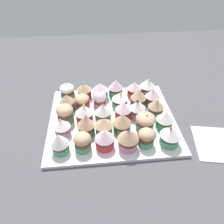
# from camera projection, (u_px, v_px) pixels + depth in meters

# --- Properties ---
(ground_plane) EXTENTS (1.80, 1.80, 0.03)m
(ground_plane) POSITION_uv_depth(u_px,v_px,m) (112.00, 123.00, 0.81)
(ground_plane) COLOR #4C4C51
(baking_tray) EXTENTS (0.46, 0.40, 0.01)m
(baking_tray) POSITION_uv_depth(u_px,v_px,m) (112.00, 119.00, 0.79)
(baking_tray) COLOR silver
(baking_tray) RESTS_ON ground_plane
(cupcake_0) EXTENTS (0.06, 0.06, 0.07)m
(cupcake_0) POSITION_uv_depth(u_px,v_px,m) (59.00, 143.00, 0.64)
(cupcake_0) COLOR #4C9E6B
(cupcake_0) RESTS_ON baking_tray
(cupcake_1) EXTENTS (0.05, 0.05, 0.06)m
(cupcake_1) POSITION_uv_depth(u_px,v_px,m) (82.00, 142.00, 0.66)
(cupcake_1) COLOR #4C9E6B
(cupcake_1) RESTS_ON baking_tray
(cupcake_2) EXTENTS (0.06, 0.06, 0.07)m
(cupcake_2) POSITION_uv_depth(u_px,v_px,m) (105.00, 139.00, 0.66)
(cupcake_2) COLOR #D1333D
(cupcake_2) RESTS_ON baking_tray
(cupcake_3) EXTENTS (0.07, 0.07, 0.08)m
(cupcake_3) POSITION_uv_depth(u_px,v_px,m) (128.00, 138.00, 0.65)
(cupcake_3) COLOR pink
(cupcake_3) RESTS_ON baking_tray
(cupcake_4) EXTENTS (0.05, 0.05, 0.06)m
(cupcake_4) POSITION_uv_depth(u_px,v_px,m) (146.00, 137.00, 0.67)
(cupcake_4) COLOR #4C9E6B
(cupcake_4) RESTS_ON baking_tray
(cupcake_5) EXTENTS (0.07, 0.07, 0.07)m
(cupcake_5) POSITION_uv_depth(u_px,v_px,m) (170.00, 135.00, 0.67)
(cupcake_5) COLOR #4C9E6B
(cupcake_5) RESTS_ON baking_tray
(cupcake_6) EXTENTS (0.06, 0.06, 0.07)m
(cupcake_6) POSITION_uv_depth(u_px,v_px,m) (62.00, 127.00, 0.71)
(cupcake_6) COLOR pink
(cupcake_6) RESTS_ON baking_tray
(cupcake_7) EXTENTS (0.06, 0.06, 0.08)m
(cupcake_7) POSITION_uv_depth(u_px,v_px,m) (86.00, 125.00, 0.70)
(cupcake_7) COLOR #4C9E6B
(cupcake_7) RESTS_ON baking_tray
(cupcake_8) EXTENTS (0.06, 0.06, 0.07)m
(cupcake_8) POSITION_uv_depth(u_px,v_px,m) (104.00, 126.00, 0.71)
(cupcake_8) COLOR #4C9E6B
(cupcake_8) RESTS_ON baking_tray
(cupcake_9) EXTENTS (0.07, 0.07, 0.08)m
(cupcake_9) POSITION_uv_depth(u_px,v_px,m) (122.00, 122.00, 0.72)
(cupcake_9) COLOR #4C9E6B
(cupcake_9) RESTS_ON baking_tray
(cupcake_10) EXTENTS (0.07, 0.07, 0.07)m
(cupcake_10) POSITION_uv_depth(u_px,v_px,m) (145.00, 122.00, 0.72)
(cupcake_10) COLOR #4C9E6B
(cupcake_10) RESTS_ON baking_tray
(cupcake_11) EXTENTS (0.06, 0.06, 0.07)m
(cupcake_11) POSITION_uv_depth(u_px,v_px,m) (165.00, 119.00, 0.73)
(cupcake_11) COLOR #4C9E6B
(cupcake_11) RESTS_ON baking_tray
(cupcake_12) EXTENTS (0.06, 0.06, 0.07)m
(cupcake_12) POSITION_uv_depth(u_px,v_px,m) (65.00, 113.00, 0.75)
(cupcake_12) COLOR #4C9E6B
(cupcake_12) RESTS_ON baking_tray
(cupcake_13) EXTENTS (0.06, 0.06, 0.07)m
(cupcake_13) POSITION_uv_depth(u_px,v_px,m) (84.00, 112.00, 0.76)
(cupcake_13) COLOR #D1333D
(cupcake_13) RESTS_ON baking_tray
(cupcake_14) EXTENTS (0.06, 0.06, 0.08)m
(cupcake_14) POSITION_uv_depth(u_px,v_px,m) (103.00, 112.00, 0.76)
(cupcake_14) COLOR #4C9E6B
(cupcake_14) RESTS_ON baking_tray
(cupcake_15) EXTENTS (0.06, 0.06, 0.07)m
(cupcake_15) POSITION_uv_depth(u_px,v_px,m) (123.00, 110.00, 0.77)
(cupcake_15) COLOR #D1333D
(cupcake_15) RESTS_ON baking_tray
(cupcake_16) EXTENTS (0.06, 0.06, 0.08)m
(cupcake_16) POSITION_uv_depth(u_px,v_px,m) (137.00, 108.00, 0.78)
(cupcake_16) COLOR pink
(cupcake_16) RESTS_ON baking_tray
(cupcake_17) EXTENTS (0.06, 0.06, 0.07)m
(cupcake_17) POSITION_uv_depth(u_px,v_px,m) (156.00, 107.00, 0.78)
(cupcake_17) COLOR #4C9E6B
(cupcake_17) RESTS_ON baking_tray
(cupcake_18) EXTENTS (0.06, 0.06, 0.07)m
(cupcake_18) POSITION_uv_depth(u_px,v_px,m) (67.00, 102.00, 0.80)
(cupcake_18) COLOR #4C9E6B
(cupcake_18) RESTS_ON baking_tray
(cupcake_19) EXTENTS (0.06, 0.06, 0.06)m
(cupcake_19) POSITION_uv_depth(u_px,v_px,m) (82.00, 102.00, 0.82)
(cupcake_19) COLOR #D1333D
(cupcake_19) RESTS_ON baking_tray
(cupcake_20) EXTENTS (0.05, 0.05, 0.08)m
(cupcake_20) POSITION_uv_depth(u_px,v_px,m) (100.00, 100.00, 0.82)
(cupcake_20) COLOR pink
(cupcake_20) RESTS_ON baking_tray
(cupcake_21) EXTENTS (0.06, 0.06, 0.07)m
(cupcake_21) POSITION_uv_depth(u_px,v_px,m) (120.00, 100.00, 0.82)
(cupcake_21) COLOR #4C9E6B
(cupcake_21) RESTS_ON baking_tray
(cupcake_22) EXTENTS (0.06, 0.06, 0.08)m
(cupcake_22) POSITION_uv_depth(u_px,v_px,m) (138.00, 98.00, 0.82)
(cupcake_22) COLOR #D1333D
(cupcake_22) RESTS_ON baking_tray
(cupcake_23) EXTENTS (0.06, 0.06, 0.07)m
(cupcake_23) POSITION_uv_depth(u_px,v_px,m) (152.00, 97.00, 0.83)
(cupcake_23) COLOR #4C9E6B
(cupcake_23) RESTS_ON baking_tray
(cupcake_24) EXTENTS (0.06, 0.06, 0.07)m
(cupcake_24) POSITION_uv_depth(u_px,v_px,m) (67.00, 92.00, 0.86)
(cupcake_24) COLOR #4C9E6B
(cupcake_24) RESTS_ON baking_tray
(cupcake_25) EXTENTS (0.06, 0.06, 0.07)m
(cupcake_25) POSITION_uv_depth(u_px,v_px,m) (84.00, 90.00, 0.87)
(cupcake_25) COLOR #D1333D
(cupcake_25) RESTS_ON baking_tray
(cupcake_26) EXTENTS (0.07, 0.07, 0.07)m
(cupcake_26) POSITION_uv_depth(u_px,v_px,m) (100.00, 90.00, 0.86)
(cupcake_26) COLOR #4C9E6B
(cupcake_26) RESTS_ON baking_tray
(cupcake_27) EXTENTS (0.06, 0.06, 0.08)m
(cupcake_27) POSITION_uv_depth(u_px,v_px,m) (116.00, 88.00, 0.87)
(cupcake_27) COLOR #4C9E6B
(cupcake_27) RESTS_ON baking_tray
(cupcake_28) EXTENTS (0.06, 0.06, 0.07)m
(cupcake_28) POSITION_uv_depth(u_px,v_px,m) (134.00, 89.00, 0.88)
(cupcake_28) COLOR #D1333D
(cupcake_28) RESTS_ON baking_tray
(cupcake_29) EXTENTS (0.06, 0.06, 0.08)m
(cupcake_29) POSITION_uv_depth(u_px,v_px,m) (147.00, 86.00, 0.88)
(cupcake_29) COLOR pink
(cupcake_29) RESTS_ON baking_tray
(napkin) EXTENTS (0.17, 0.18, 0.01)m
(napkin) POSITION_uv_depth(u_px,v_px,m) (217.00, 144.00, 0.71)
(napkin) COLOR white
(napkin) RESTS_ON ground_plane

